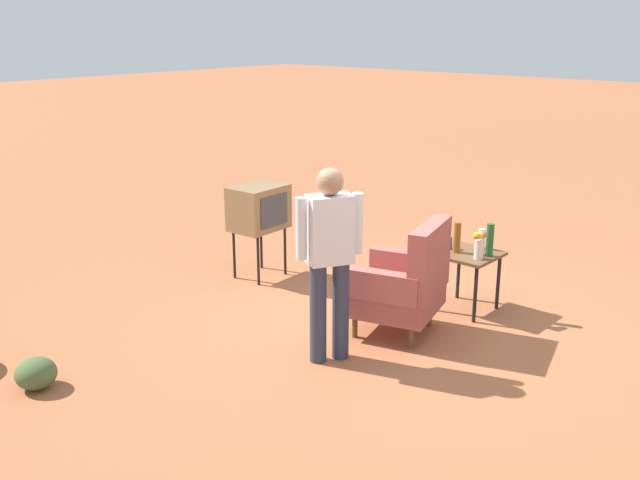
% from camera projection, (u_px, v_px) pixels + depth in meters
% --- Properties ---
extents(ground_plane, '(60.00, 60.00, 0.00)m').
position_uv_depth(ground_plane, '(399.00, 328.00, 6.79)').
color(ground_plane, '#A05B38').
extents(armchair, '(0.94, 0.96, 1.06)m').
position_uv_depth(armchair, '(405.00, 282.00, 6.54)').
color(armchair, brown).
rests_on(armchair, ground).
extents(side_table, '(0.56, 0.56, 0.59)m').
position_uv_depth(side_table, '(468.00, 261.00, 7.09)').
color(side_table, black).
rests_on(side_table, ground).
extents(tv_on_stand, '(0.62, 0.48, 1.03)m').
position_uv_depth(tv_on_stand, '(259.00, 208.00, 7.95)').
color(tv_on_stand, black).
rests_on(tv_on_stand, ground).
extents(person_standing, '(0.51, 0.37, 1.64)m').
position_uv_depth(person_standing, '(330.00, 253.00, 5.91)').
color(person_standing, '#2D3347').
rests_on(person_standing, ground).
extents(bottle_wine_green, '(0.07, 0.07, 0.32)m').
position_uv_depth(bottle_wine_green, '(490.00, 240.00, 6.92)').
color(bottle_wine_green, '#1E5623').
rests_on(bottle_wine_green, side_table).
extents(bottle_short_clear, '(0.06, 0.06, 0.20)m').
position_uv_depth(bottle_short_clear, '(482.00, 239.00, 7.17)').
color(bottle_short_clear, silver).
rests_on(bottle_short_clear, side_table).
extents(bottle_tall_amber, '(0.07, 0.07, 0.30)m').
position_uv_depth(bottle_tall_amber, '(457.00, 237.00, 7.04)').
color(bottle_tall_amber, brown).
rests_on(bottle_tall_amber, side_table).
extents(soda_can_blue, '(0.07, 0.07, 0.12)m').
position_uv_depth(soda_can_blue, '(449.00, 243.00, 7.17)').
color(soda_can_blue, blue).
rests_on(soda_can_blue, side_table).
extents(flower_vase, '(0.15, 0.10, 0.27)m').
position_uv_depth(flower_vase, '(479.00, 244.00, 6.85)').
color(flower_vase, silver).
rests_on(flower_vase, side_table).
extents(shrub_lone, '(0.32, 0.32, 0.25)m').
position_uv_depth(shrub_lone, '(36.00, 373.00, 5.66)').
color(shrub_lone, '#475B33').
rests_on(shrub_lone, ground).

